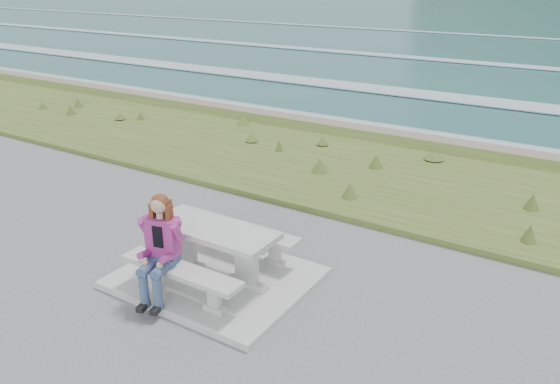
% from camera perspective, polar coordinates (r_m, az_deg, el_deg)
% --- Properties ---
extents(concrete_slab, '(2.60, 2.10, 0.10)m').
position_cam_1_polar(concrete_slab, '(7.88, -6.68, -8.91)').
color(concrete_slab, '#A2A39E').
rests_on(concrete_slab, ground).
extents(picnic_table, '(1.80, 0.75, 0.75)m').
position_cam_1_polar(picnic_table, '(7.58, -6.89, -4.80)').
color(picnic_table, '#A2A39E').
rests_on(picnic_table, concrete_slab).
extents(bench_landward, '(1.80, 0.35, 0.45)m').
position_cam_1_polar(bench_landward, '(7.23, -10.30, -8.53)').
color(bench_landward, '#A2A39E').
rests_on(bench_landward, concrete_slab).
extents(bench_seaward, '(1.80, 0.35, 0.45)m').
position_cam_1_polar(bench_seaward, '(8.17, -3.74, -4.40)').
color(bench_seaward, '#A2A39E').
rests_on(bench_seaward, concrete_slab).
extents(grass_verge, '(160.00, 4.50, 0.22)m').
position_cam_1_polar(grass_verge, '(11.81, 8.59, 1.58)').
color(grass_verge, '#38481B').
rests_on(grass_verge, ground).
extents(shore_drop, '(160.00, 0.80, 2.20)m').
position_cam_1_polar(shore_drop, '(14.38, 13.35, 4.98)').
color(shore_drop, '#706554').
rests_on(shore_drop, ground).
extents(ocean, '(1600.00, 1600.00, 0.09)m').
position_cam_1_polar(ocean, '(31.14, 23.97, 9.45)').
color(ocean, '#1E5355').
rests_on(ocean, ground).
extents(seated_woman, '(0.55, 0.77, 1.41)m').
position_cam_1_polar(seated_woman, '(7.22, -12.54, -7.23)').
color(seated_woman, navy).
rests_on(seated_woman, concrete_slab).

